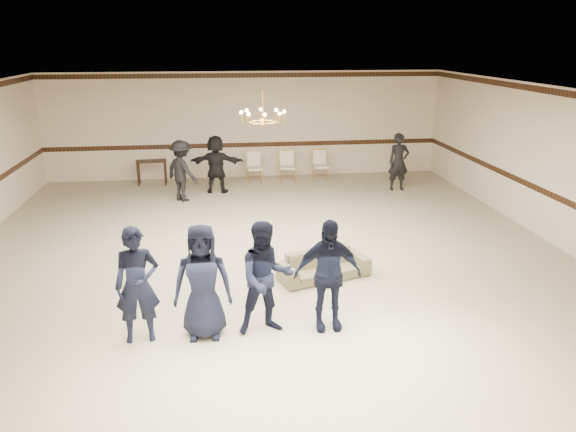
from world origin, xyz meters
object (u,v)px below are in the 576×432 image
Objects in this scene: boy_c at (266,278)px; banquet_chair_right at (320,166)px; boy_b at (203,282)px; boy_d at (328,275)px; console_table at (152,172)px; boy_a at (137,285)px; settee at (324,265)px; chandelier at (263,106)px; banquet_chair_mid at (288,167)px; adult_mid at (216,164)px; adult_left at (182,171)px; adult_right at (399,162)px; banquet_chair_left at (254,168)px.

banquet_chair_right is at bearing 66.57° from boy_c.
boy_b is 1.00× the size of boy_d.
console_table is (-5.00, 0.20, -0.09)m from banquet_chair_right.
boy_a is 3.53m from settee.
chandelier is 5.81m from banquet_chair_mid.
banquet_chair_mid is (2.12, 0.92, -0.35)m from adult_mid.
settee is at bearing -64.32° from chandelier.
console_table is at bearing 117.86° from chandelier.
settee is at bearing 163.06° from adult_left.
adult_left is (-2.75, 5.40, 0.57)m from settee.
adult_mid reaches higher than settee.
console_table is (-6.98, 1.52, -0.44)m from adult_right.
settee is 7.06m from banquet_chair_left.
boy_d reaches higher than settee.
adult_right is at bearing -131.03° from adult_left.
boy_a is at bearing 172.31° from boy_c.
adult_left is at bearing 81.53° from boy_a.
boy_d reaches higher than adult_right.
banquet_chair_right is at bearing -5.78° from banquet_chair_left.
boy_c is at bearing -96.01° from banquet_chair_mid.
chandelier is 1.02× the size of banquet_chair_left.
adult_left is 1.75× the size of banquet_chair_mid.
boy_d is 1.89m from settee.
banquet_chair_left is at bearing 92.91° from boy_d.
adult_right is at bearing -38.49° from banquet_chair_right.
boy_c is 1.05× the size of adult_left.
boy_b is 1.80m from boy_d.
boy_c reaches higher than banquet_chair_mid.
adult_mid is 2.34m from banquet_chair_mid.
boy_b reaches higher than settee.
boy_d is 1.03× the size of settee.
chandelier is 0.56× the size of boy_d.
boy_a is 9.38m from banquet_chair_mid.
boy_a reaches higher than console_table.
console_table is at bearing 102.38° from boy_b.
boy_d reaches higher than banquet_chair_right.
boy_c reaches higher than banquet_chair_left.
settee is at bearing 48.01° from boy_c.
banquet_chair_mid is 1.00m from banquet_chair_right.
chandelier is 0.57× the size of settee.
boy_b and boy_d have the same top height.
console_table is at bearing 99.89° from settee.
boy_c is 1.05× the size of adult_mid.
boy_c is 1.84× the size of banquet_chair_mid.
chandelier reaches higher than settee.
adult_right is 1.75× the size of banquet_chair_mid.
boy_c is 1.03× the size of settee.
banquet_chair_right reaches higher than console_table.
settee is at bearing 24.00° from boy_a.
banquet_chair_right is at bearing 62.31° from settee.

